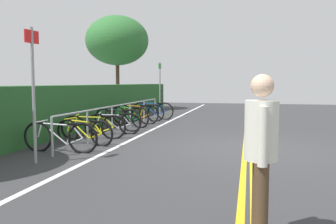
{
  "coord_description": "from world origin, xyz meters",
  "views": [
    {
      "loc": [
        -8.33,
        0.01,
        1.56
      ],
      "look_at": [
        0.69,
        2.11,
        0.77
      ],
      "focal_mm": 37.16,
      "sensor_mm": 36.0,
      "label": 1
    }
  ],
  "objects_px": {
    "bicycle_2": "(94,127)",
    "bike_rack": "(122,110)",
    "sign_post_near": "(33,83)",
    "bicycle_5": "(129,116)",
    "bicycle_4": "(118,119)",
    "bicycle_7": "(144,113)",
    "tree_mid": "(117,41)",
    "bicycle_3": "(114,124)",
    "sign_post_far": "(160,84)",
    "bicycle_0": "(60,137)",
    "bicycle_1": "(84,132)",
    "pedestrian": "(261,147)",
    "bicycle_6": "(136,114)",
    "bicycle_8": "(153,111)"
  },
  "relations": [
    {
      "from": "bicycle_2",
      "to": "bike_rack",
      "type": "bearing_deg",
      "value": -4.63
    },
    {
      "from": "sign_post_near",
      "to": "bicycle_5",
      "type": "bearing_deg",
      "value": 1.35
    },
    {
      "from": "bike_rack",
      "to": "bicycle_4",
      "type": "distance_m",
      "value": 0.33
    },
    {
      "from": "bicycle_4",
      "to": "bicycle_7",
      "type": "xyz_separation_m",
      "value": [
        2.73,
        -0.05,
        -0.02
      ]
    },
    {
      "from": "bicycle_7",
      "to": "tree_mid",
      "type": "height_order",
      "value": "tree_mid"
    },
    {
      "from": "bicycle_3",
      "to": "sign_post_far",
      "type": "height_order",
      "value": "sign_post_far"
    },
    {
      "from": "bicycle_0",
      "to": "bicycle_4",
      "type": "relative_size",
      "value": 1.02
    },
    {
      "from": "bicycle_1",
      "to": "tree_mid",
      "type": "distance_m",
      "value": 11.91
    },
    {
      "from": "bicycle_2",
      "to": "tree_mid",
      "type": "xyz_separation_m",
      "value": [
        10.0,
        3.19,
        3.59
      ]
    },
    {
      "from": "bicycle_5",
      "to": "sign_post_far",
      "type": "bearing_deg",
      "value": -0.5
    },
    {
      "from": "bicycle_3",
      "to": "bicycle_4",
      "type": "relative_size",
      "value": 0.89
    },
    {
      "from": "bicycle_2",
      "to": "pedestrian",
      "type": "relative_size",
      "value": 1.04
    },
    {
      "from": "bicycle_0",
      "to": "bicycle_4",
      "type": "bearing_deg",
      "value": 0.82
    },
    {
      "from": "bicycle_2",
      "to": "bicycle_1",
      "type": "bearing_deg",
      "value": -170.4
    },
    {
      "from": "bike_rack",
      "to": "bicycle_0",
      "type": "xyz_separation_m",
      "value": [
        -3.64,
        0.09,
        -0.31
      ]
    },
    {
      "from": "bicycle_5",
      "to": "bicycle_1",
      "type": "bearing_deg",
      "value": -178.14
    },
    {
      "from": "bicycle_1",
      "to": "bicycle_7",
      "type": "bearing_deg",
      "value": 0.99
    },
    {
      "from": "bike_rack",
      "to": "bicycle_2",
      "type": "distance_m",
      "value": 1.82
    },
    {
      "from": "bicycle_7",
      "to": "sign_post_near",
      "type": "xyz_separation_m",
      "value": [
        -7.45,
        -0.11,
        1.2
      ]
    },
    {
      "from": "bicycle_6",
      "to": "bicycle_1",
      "type": "bearing_deg",
      "value": -178.53
    },
    {
      "from": "bicycle_3",
      "to": "bicycle_4",
      "type": "xyz_separation_m",
      "value": [
        0.84,
        0.2,
        0.04
      ]
    },
    {
      "from": "bicycle_2",
      "to": "bicycle_8",
      "type": "distance_m",
      "value": 5.42
    },
    {
      "from": "bike_rack",
      "to": "bicycle_8",
      "type": "bearing_deg",
      "value": -0.51
    },
    {
      "from": "bicycle_1",
      "to": "bicycle_3",
      "type": "height_order",
      "value": "bicycle_3"
    },
    {
      "from": "bicycle_4",
      "to": "sign_post_far",
      "type": "xyz_separation_m",
      "value": [
        5.3,
        -0.06,
        1.14
      ]
    },
    {
      "from": "bicycle_8",
      "to": "sign_post_far",
      "type": "distance_m",
      "value": 2.01
    },
    {
      "from": "pedestrian",
      "to": "bicycle_0",
      "type": "bearing_deg",
      "value": 50.08
    },
    {
      "from": "bicycle_2",
      "to": "pedestrian",
      "type": "xyz_separation_m",
      "value": [
        -5.39,
        -4.28,
        0.61
      ]
    },
    {
      "from": "bicycle_6",
      "to": "bicycle_3",
      "type": "bearing_deg",
      "value": -176.26
    },
    {
      "from": "bicycle_4",
      "to": "bicycle_7",
      "type": "distance_m",
      "value": 2.73
    },
    {
      "from": "bicycle_1",
      "to": "bicycle_6",
      "type": "xyz_separation_m",
      "value": [
        4.44,
        0.11,
        0.05
      ]
    },
    {
      "from": "sign_post_far",
      "to": "bicycle_6",
      "type": "bearing_deg",
      "value": 179.44
    },
    {
      "from": "bicycle_2",
      "to": "bicycle_0",
      "type": "bearing_deg",
      "value": -178.27
    },
    {
      "from": "bicycle_3",
      "to": "bicycle_6",
      "type": "xyz_separation_m",
      "value": [
        2.64,
        0.17,
        0.05
      ]
    },
    {
      "from": "bicycle_3",
      "to": "bicycle_7",
      "type": "xyz_separation_m",
      "value": [
        3.57,
        0.15,
        0.02
      ]
    },
    {
      "from": "bicycle_2",
      "to": "bicycle_4",
      "type": "xyz_separation_m",
      "value": [
        1.78,
        -0.0,
        0.03
      ]
    },
    {
      "from": "bicycle_7",
      "to": "bicycle_1",
      "type": "bearing_deg",
      "value": -179.01
    },
    {
      "from": "bicycle_8",
      "to": "pedestrian",
      "type": "relative_size",
      "value": 1.12
    },
    {
      "from": "bicycle_5",
      "to": "pedestrian",
      "type": "relative_size",
      "value": 1.04
    },
    {
      "from": "bike_rack",
      "to": "bicycle_0",
      "type": "height_order",
      "value": "bike_rack"
    },
    {
      "from": "bicycle_5",
      "to": "tree_mid",
      "type": "bearing_deg",
      "value": 24.0
    },
    {
      "from": "bicycle_3",
      "to": "sign_post_far",
      "type": "distance_m",
      "value": 6.25
    },
    {
      "from": "bike_rack",
      "to": "bicycle_7",
      "type": "xyz_separation_m",
      "value": [
        2.71,
        0.09,
        -0.31
      ]
    },
    {
      "from": "bicycle_1",
      "to": "sign_post_far",
      "type": "relative_size",
      "value": 0.67
    },
    {
      "from": "bicycle_0",
      "to": "pedestrian",
      "type": "bearing_deg",
      "value": -129.92
    },
    {
      "from": "bicycle_2",
      "to": "pedestrian",
      "type": "bearing_deg",
      "value": -141.52
    },
    {
      "from": "pedestrian",
      "to": "sign_post_far",
      "type": "relative_size",
      "value": 0.65
    },
    {
      "from": "bike_rack",
      "to": "sign_post_far",
      "type": "relative_size",
      "value": 3.29
    },
    {
      "from": "bicycle_5",
      "to": "bicycle_6",
      "type": "bearing_deg",
      "value": -0.26
    },
    {
      "from": "bicycle_8",
      "to": "bicycle_4",
      "type": "bearing_deg",
      "value": 177.27
    }
  ]
}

